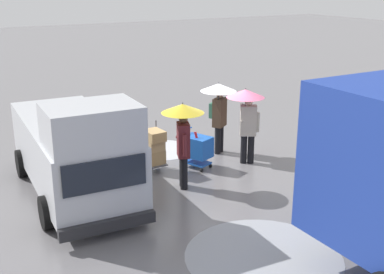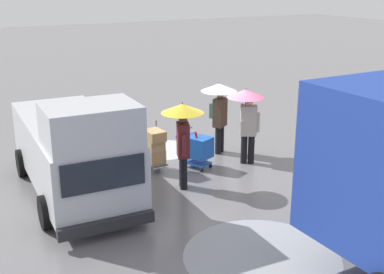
% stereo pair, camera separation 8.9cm
% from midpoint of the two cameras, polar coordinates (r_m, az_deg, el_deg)
% --- Properties ---
extents(ground_plane, '(90.00, 90.00, 0.00)m').
position_cam_midpoint_polar(ground_plane, '(14.15, 1.73, -2.89)').
color(ground_plane, slate).
extents(slush_patch_near_cluster, '(2.96, 2.96, 0.01)m').
position_cam_midpoint_polar(slush_patch_near_cluster, '(9.70, 8.23, -13.31)').
color(slush_patch_near_cluster, '#999BA0').
rests_on(slush_patch_near_cluster, ground).
extents(slush_patch_under_van, '(1.89, 1.89, 0.01)m').
position_cam_midpoint_polar(slush_patch_under_van, '(15.17, -3.17, -1.44)').
color(slush_patch_under_van, silver).
rests_on(slush_patch_under_van, ground).
extents(slush_patch_mid_street, '(2.56, 2.56, 0.01)m').
position_cam_midpoint_polar(slush_patch_mid_street, '(12.26, 17.77, -7.11)').
color(slush_patch_mid_street, silver).
rests_on(slush_patch_mid_street, ground).
extents(slush_patch_far_side, '(1.96, 1.96, 0.01)m').
position_cam_midpoint_polar(slush_patch_far_side, '(12.13, 19.42, -7.57)').
color(slush_patch_far_side, silver).
rests_on(slush_patch_far_side, ground).
extents(cargo_van_parked_right, '(2.39, 5.43, 2.60)m').
position_cam_midpoint_polar(cargo_van_parked_right, '(11.94, -13.06, -1.29)').
color(cargo_van_parked_right, '#B7BABF').
rests_on(cargo_van_parked_right, ground).
extents(shopping_cart_vendor, '(0.82, 0.97, 1.04)m').
position_cam_midpoint_polar(shopping_cart_vendor, '(13.58, 0.79, -1.22)').
color(shopping_cart_vendor, '#1951B2').
rests_on(shopping_cart_vendor, ground).
extents(hand_dolly_boxes, '(0.54, 0.72, 1.32)m').
position_cam_midpoint_polar(hand_dolly_boxes, '(13.33, -4.13, -1.15)').
color(hand_dolly_boxes, '#515156').
rests_on(hand_dolly_boxes, ground).
extents(pedestrian_pink_side, '(1.04, 1.04, 2.15)m').
position_cam_midpoint_polar(pedestrian_pink_side, '(13.71, 6.48, 3.22)').
color(pedestrian_pink_side, black).
rests_on(pedestrian_pink_side, ground).
extents(pedestrian_black_side, '(1.04, 1.04, 2.15)m').
position_cam_midpoint_polar(pedestrian_black_side, '(14.44, 3.29, 4.05)').
color(pedestrian_black_side, black).
rests_on(pedestrian_black_side, ground).
extents(pedestrian_white_side, '(1.04, 1.04, 2.15)m').
position_cam_midpoint_polar(pedestrian_white_side, '(12.01, -0.85, 1.32)').
color(pedestrian_white_side, black).
rests_on(pedestrian_white_side, ground).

